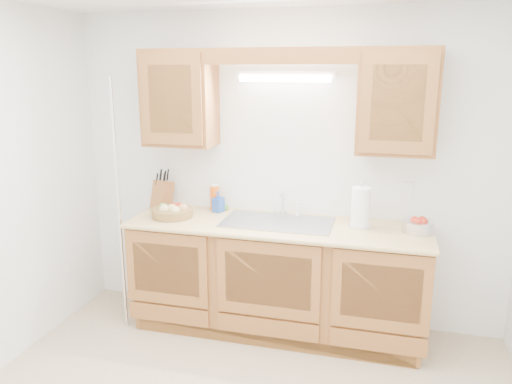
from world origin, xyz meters
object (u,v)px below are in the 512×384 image
(fruit_basket, at_px, (172,211))
(apple_bowl, at_px, (418,226))
(paper_towel, at_px, (361,208))
(knife_block, at_px, (162,194))

(fruit_basket, relative_size, apple_bowl, 1.11)
(fruit_basket, bearing_deg, paper_towel, 4.44)
(knife_block, distance_m, paper_towel, 1.65)
(paper_towel, xyz_separation_m, apple_bowl, (0.41, -0.02, -0.10))
(fruit_basket, xyz_separation_m, knife_block, (-0.18, 0.20, 0.08))
(apple_bowl, bearing_deg, paper_towel, 176.68)
(fruit_basket, height_order, knife_block, knife_block)
(paper_towel, distance_m, apple_bowl, 0.43)
(fruit_basket, xyz_separation_m, apple_bowl, (1.88, 0.09, 0.01))
(knife_block, relative_size, apple_bowl, 1.16)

